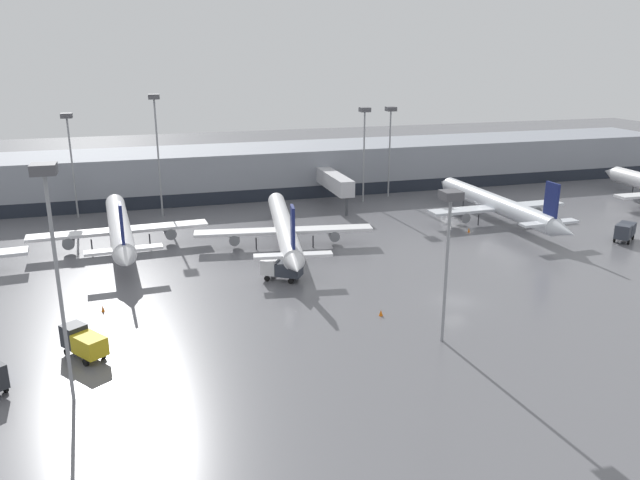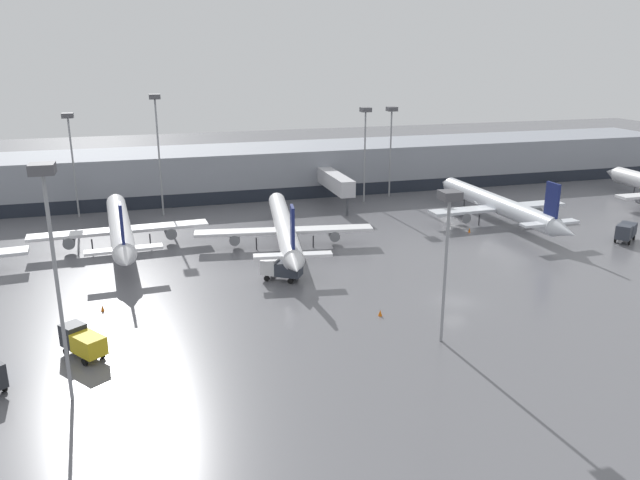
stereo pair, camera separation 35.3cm
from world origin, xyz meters
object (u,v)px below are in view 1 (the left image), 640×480
parked_jet_0 (498,205)px  service_truck_0 (625,230)px  service_truck_2 (83,341)px  apron_light_mast_7 (364,127)px  parked_jet_1 (120,227)px  apron_light_mast_3 (69,135)px  apron_light_mast_5 (449,221)px  traffic_cone_0 (469,230)px  apron_light_mast_6 (156,122)px  apron_light_mast_1 (50,220)px  traffic_cone_1 (103,308)px  service_truck_3 (281,268)px  apron_light_mast_4 (390,126)px  parked_jet_2 (284,227)px  traffic_cone_2 (381,313)px

parked_jet_0 → service_truck_0: parked_jet_0 is taller
service_truck_2 → apron_light_mast_7: 70.08m
apron_light_mast_7 → parked_jet_0: bearing=-51.1°
parked_jet_1 → apron_light_mast_3: (-7.30, 20.78, 10.61)m
parked_jet_1 → apron_light_mast_7: bearing=-71.1°
service_truck_0 → apron_light_mast_5: apron_light_mast_5 is taller
traffic_cone_0 → apron_light_mast_3: size_ratio=0.04×
service_truck_2 → apron_light_mast_7: apron_light_mast_7 is taller
apron_light_mast_6 → traffic_cone_0: bearing=-27.8°
apron_light_mast_3 → parked_jet_0: bearing=-19.0°
apron_light_mast_1 → apron_light_mast_5: apron_light_mast_1 is taller
parked_jet_0 → service_truck_0: size_ratio=7.28×
parked_jet_1 → service_truck_0: parked_jet_1 is taller
traffic_cone_0 → traffic_cone_1: traffic_cone_0 is taller
traffic_cone_1 → apron_light_mast_6: apron_light_mast_6 is taller
parked_jet_0 → traffic_cone_1: parked_jet_0 is taller
apron_light_mast_6 → service_truck_2: bearing=-100.7°
apron_light_mast_7 → service_truck_3: bearing=-123.6°
service_truck_3 → traffic_cone_1: bearing=44.3°
service_truck_0 → apron_light_mast_4: apron_light_mast_4 is taller
apron_light_mast_5 → parked_jet_2: bearing=102.9°
parked_jet_0 → apron_light_mast_6: bearing=67.9°
parked_jet_0 → traffic_cone_1: bearing=107.0°
traffic_cone_1 → apron_light_mast_5: bearing=-27.7°
service_truck_2 → service_truck_3: bearing=-92.0°
service_truck_2 → parked_jet_2: bearing=-78.1°
service_truck_3 → traffic_cone_0: 35.26m
parked_jet_2 → service_truck_0: 50.85m
traffic_cone_1 → apron_light_mast_6: 44.06m
apron_light_mast_3 → apron_light_mast_7: 50.82m
traffic_cone_2 → parked_jet_2: bearing=99.1°
apron_light_mast_4 → parked_jet_0: bearing=-66.6°
apron_light_mast_6 → traffic_cone_1: bearing=-101.7°
service_truck_3 → traffic_cone_2: bearing=153.1°
service_truck_3 → apron_light_mast_1: 34.63m
service_truck_0 → parked_jet_1: bearing=-50.0°
apron_light_mast_5 → apron_light_mast_7: apron_light_mast_7 is taller
apron_light_mast_5 → apron_light_mast_6: apron_light_mast_6 is taller
service_truck_0 → apron_light_mast_7: apron_light_mast_7 is taller
parked_jet_2 → service_truck_2: 37.91m
service_truck_3 → apron_light_mast_1: apron_light_mast_1 is taller
service_truck_0 → apron_light_mast_1: (-75.62, -23.98, 13.67)m
service_truck_0 → traffic_cone_2: (-45.19, -15.34, -1.27)m
parked_jet_0 → parked_jet_1: parked_jet_1 is taller
service_truck_2 → apron_light_mast_5: (33.57, -6.35, 10.58)m
parked_jet_1 → apron_light_mast_4: 54.77m
service_truck_0 → apron_light_mast_7: bearing=-87.1°
parked_jet_0 → parked_jet_2: size_ratio=0.98×
apron_light_mast_1 → apron_light_mast_7: apron_light_mast_1 is taller
traffic_cone_0 → apron_light_mast_3: (-59.55, 27.15, 13.55)m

